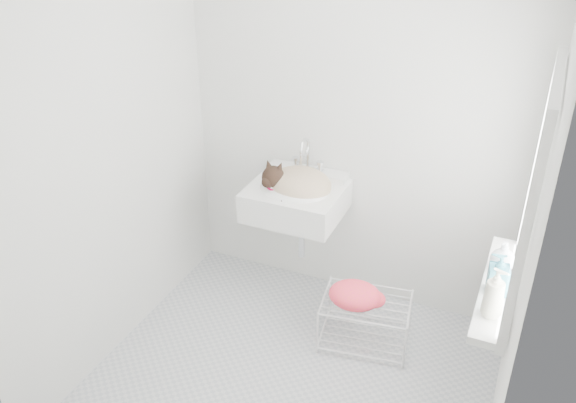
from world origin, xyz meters
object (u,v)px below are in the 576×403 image
at_px(cat, 297,183).
at_px(bottle_a, 490,315).
at_px(bottle_c, 500,269).
at_px(wire_rack, 365,322).
at_px(bottle_b, 495,291).
at_px(sink, 296,187).

bearing_deg(cat, bottle_a, -39.69).
relative_size(cat, bottle_c, 2.77).
height_order(wire_rack, bottle_a, bottle_a).
height_order(cat, bottle_a, cat).
distance_m(bottle_b, bottle_c, 0.20).
distance_m(bottle_a, bottle_b, 0.19).
relative_size(cat, wire_rack, 0.86).
bearing_deg(bottle_c, sink, 162.39).
bearing_deg(bottle_b, bottle_a, -90.00).
height_order(sink, bottle_b, sink).
bearing_deg(bottle_a, bottle_b, 90.00).
bearing_deg(cat, wire_rack, -30.65).
bearing_deg(wire_rack, sink, 156.65).
distance_m(sink, bottle_a, 1.51).
bearing_deg(bottle_c, bottle_a, -90.00).
distance_m(cat, bottle_c, 1.33).
distance_m(sink, bottle_b, 1.42).
bearing_deg(bottle_b, cat, 155.19).
xyz_separation_m(sink, wire_rack, (0.57, -0.25, -0.70)).
height_order(wire_rack, bottle_c, bottle_c).
height_order(sink, wire_rack, sink).
height_order(wire_rack, bottle_b, bottle_b).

